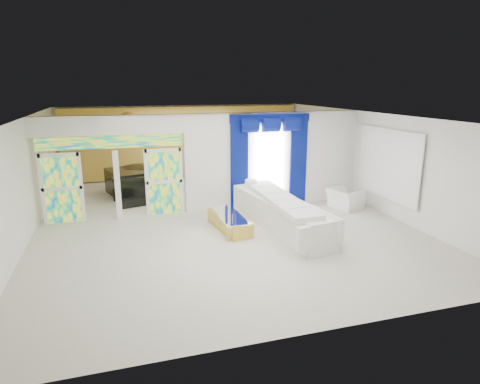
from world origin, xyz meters
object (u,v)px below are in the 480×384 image
object	(u,v)px
console_table	(260,204)
armchair	(345,199)
coffee_table	(230,222)
grand_piano	(130,182)
white_sofa	(280,214)

from	to	relation	value
console_table	armchair	world-z (taller)	armchair
console_table	armchair	xyz separation A→B (m)	(2.67, -0.57, 0.10)
coffee_table	grand_piano	xyz separation A→B (m)	(-2.43, 4.61, 0.24)
armchair	console_table	bearing A→B (deg)	60.78
console_table	coffee_table	bearing A→B (deg)	-134.06
coffee_table	armchair	world-z (taller)	armchair
console_table	armchair	bearing A→B (deg)	-12.16
coffee_table	console_table	distance (m)	1.97
console_table	grand_piano	distance (m)	4.97
grand_piano	armchair	bearing A→B (deg)	-46.36
armchair	grand_piano	size ratio (longest dim) A/B	0.55
white_sofa	grand_piano	xyz separation A→B (m)	(-3.78, 4.91, 0.04)
console_table	grand_piano	world-z (taller)	grand_piano
coffee_table	armchair	bearing A→B (deg)	11.79
white_sofa	console_table	bearing A→B (deg)	81.05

